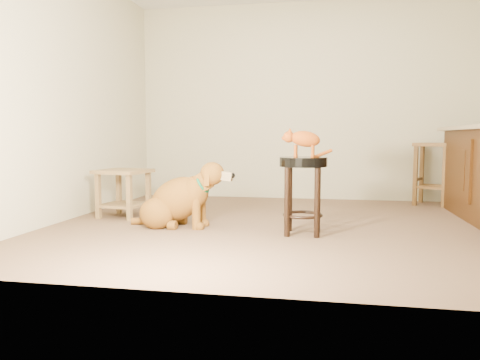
% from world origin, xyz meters
% --- Properties ---
extents(floor, '(4.50, 4.00, 0.01)m').
position_xyz_m(floor, '(0.00, 0.00, 0.00)').
color(floor, brown).
rests_on(floor, ground).
extents(room_shell, '(4.54, 4.04, 2.62)m').
position_xyz_m(room_shell, '(0.00, 0.00, 1.68)').
color(room_shell, beige).
rests_on(room_shell, ground).
extents(padded_stool, '(0.40, 0.40, 0.66)m').
position_xyz_m(padded_stool, '(0.10, -0.36, 0.47)').
color(padded_stool, black).
rests_on(padded_stool, ground).
extents(wood_stool, '(0.54, 0.54, 0.76)m').
position_xyz_m(wood_stool, '(1.56, 1.69, 0.40)').
color(wood_stool, brown).
rests_on(wood_stool, ground).
extents(side_table, '(0.54, 0.54, 0.49)m').
position_xyz_m(side_table, '(-1.77, 0.17, 0.32)').
color(side_table, brown).
rests_on(side_table, ground).
extents(golden_retriever, '(1.02, 0.51, 0.65)m').
position_xyz_m(golden_retriever, '(-1.04, -0.24, 0.24)').
color(golden_retriever, brown).
rests_on(golden_retriever, ground).
extents(tabby_kitten, '(0.43, 0.16, 0.27)m').
position_xyz_m(tabby_kitten, '(0.09, -0.36, 0.80)').
color(tabby_kitten, '#8E3C0E').
rests_on(tabby_kitten, padded_stool).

